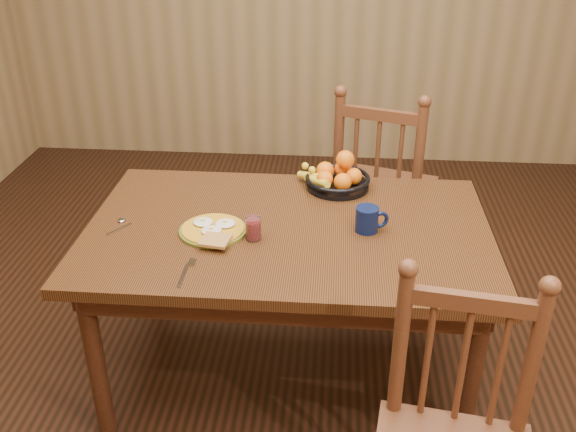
# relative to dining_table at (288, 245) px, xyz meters

# --- Properties ---
(room) EXTENTS (4.52, 5.02, 2.72)m
(room) POSITION_rel_dining_table_xyz_m (0.00, 0.00, 0.68)
(room) COLOR black
(room) RESTS_ON ground
(dining_table) EXTENTS (1.60, 1.00, 0.75)m
(dining_table) POSITION_rel_dining_table_xyz_m (0.00, 0.00, 0.00)
(dining_table) COLOR black
(dining_table) RESTS_ON ground
(chair_far) EXTENTS (0.61, 0.59, 1.08)m
(chair_far) POSITION_rel_dining_table_xyz_m (0.43, 0.84, -0.14)
(chair_far) COLOR #462415
(chair_far) RESTS_ON ground
(breakfast_plate) EXTENTS (0.26, 0.29, 0.04)m
(breakfast_plate) POSITION_rel_dining_table_xyz_m (-0.29, -0.07, 0.10)
(breakfast_plate) COLOR #59601E
(breakfast_plate) RESTS_ON dining_table
(fork) EXTENTS (0.03, 0.18, 0.00)m
(fork) POSITION_rel_dining_table_xyz_m (-0.33, -0.35, 0.09)
(fork) COLOR silver
(fork) RESTS_ON dining_table
(spoon) EXTENTS (0.08, 0.15, 0.01)m
(spoon) POSITION_rel_dining_table_xyz_m (-0.67, -0.03, 0.09)
(spoon) COLOR silver
(spoon) RESTS_ON dining_table
(coffee_mug) EXTENTS (0.13, 0.09, 0.10)m
(coffee_mug) POSITION_rel_dining_table_xyz_m (0.31, -0.00, 0.14)
(coffee_mug) COLOR #091234
(coffee_mug) RESTS_ON dining_table
(juice_glass) EXTENTS (0.06, 0.06, 0.09)m
(juice_glass) POSITION_rel_dining_table_xyz_m (-0.12, -0.10, 0.13)
(juice_glass) COLOR silver
(juice_glass) RESTS_ON dining_table
(fruit_bowl) EXTENTS (0.32, 0.29, 0.17)m
(fruit_bowl) POSITION_rel_dining_table_xyz_m (0.19, 0.38, 0.13)
(fruit_bowl) COLOR black
(fruit_bowl) RESTS_ON dining_table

